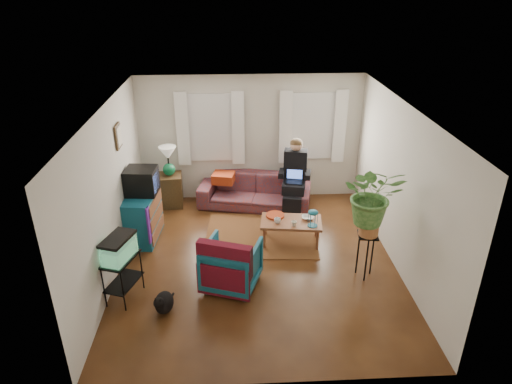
{
  "coord_description": "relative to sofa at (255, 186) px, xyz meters",
  "views": [
    {
      "loc": [
        -0.36,
        -6.33,
        4.34
      ],
      "look_at": [
        0.0,
        0.4,
        1.1
      ],
      "focal_mm": 32.0,
      "sensor_mm": 36.0,
      "label": 1
    }
  ],
  "objects": [
    {
      "name": "plant_stand",
      "position": [
        1.6,
        -2.52,
        -0.06
      ],
      "size": [
        0.37,
        0.37,
        0.76
      ],
      "primitive_type": "cube",
      "rotation": [
        0.0,
        0.0,
        -0.16
      ],
      "color": "black",
      "rests_on": "floor"
    },
    {
      "name": "cup_a",
      "position": [
        0.32,
        -1.53,
        0.05
      ],
      "size": [
        0.13,
        0.13,
        0.09
      ],
      "primitive_type": "imported",
      "rotation": [
        0.0,
        0.0,
        -0.13
      ],
      "color": "white",
      "rests_on": "coffee_table"
    },
    {
      "name": "armchair",
      "position": [
        -0.48,
        -2.64,
        -0.03
      ],
      "size": [
        0.98,
        0.95,
        0.81
      ],
      "primitive_type": "imported",
      "rotation": [
        0.0,
        0.0,
        2.81
      ],
      "color": "#115F66",
      "rests_on": "floor"
    },
    {
      "name": "bowl",
      "position": [
        0.86,
        -1.41,
        0.02
      ],
      "size": [
        0.23,
        0.23,
        0.05
      ],
      "primitive_type": "imported",
      "rotation": [
        0.0,
        0.0,
        -0.13
      ],
      "color": "white",
      "rests_on": "coffee_table"
    },
    {
      "name": "side_table",
      "position": [
        -1.71,
        0.11,
        -0.1
      ],
      "size": [
        0.49,
        0.49,
        0.67
      ],
      "primitive_type": "cube",
      "rotation": [
        0.0,
        0.0,
        0.07
      ],
      "color": "#412718",
      "rests_on": "floor"
    },
    {
      "name": "wall_front",
      "position": [
        -0.06,
        -4.55,
        0.86
      ],
      "size": [
        4.5,
        0.01,
        2.6
      ],
      "primitive_type": "cube",
      "color": "silver",
      "rests_on": "floor"
    },
    {
      "name": "potted_plant",
      "position": [
        1.6,
        -2.52,
        0.84
      ],
      "size": [
        0.97,
        0.87,
        0.96
      ],
      "primitive_type": "imported",
      "rotation": [
        0.0,
        0.0,
        -0.16
      ],
      "color": "#599947",
      "rests_on": "plant_stand"
    },
    {
      "name": "curtains_right",
      "position": [
        1.19,
        0.35,
        1.11
      ],
      "size": [
        1.36,
        0.06,
        1.5
      ],
      "primitive_type": "cube",
      "color": "white",
      "rests_on": "wall_back"
    },
    {
      "name": "area_rug",
      "position": [
        0.05,
        -1.2,
        -0.43
      ],
      "size": [
        2.1,
        1.73,
        0.01
      ],
      "primitive_type": "cube",
      "rotation": [
        0.0,
        0.0,
        -0.07
      ],
      "color": "maroon",
      "rests_on": "floor"
    },
    {
      "name": "ceiling",
      "position": [
        -0.06,
        -2.05,
        2.16
      ],
      "size": [
        4.5,
        5.0,
        0.01
      ],
      "primitive_type": "cube",
      "color": "white",
      "rests_on": "wall_back"
    },
    {
      "name": "dresser",
      "position": [
        -2.05,
        -1.17,
        -0.01
      ],
      "size": [
        0.56,
        0.99,
        0.86
      ],
      "primitive_type": "cube",
      "rotation": [
        0.0,
        0.0,
        -0.09
      ],
      "color": "#11546B",
      "rests_on": "floor"
    },
    {
      "name": "table_lamp",
      "position": [
        -1.71,
        0.11,
        0.53
      ],
      "size": [
        0.37,
        0.37,
        0.62
      ],
      "primitive_type": null,
      "rotation": [
        0.0,
        0.0,
        0.07
      ],
      "color": "white",
      "rests_on": "side_table"
    },
    {
      "name": "sofa",
      "position": [
        0.0,
        0.0,
        0.0
      ],
      "size": [
        2.37,
        1.34,
        0.87
      ],
      "primitive_type": "imported",
      "rotation": [
        0.0,
        0.0,
        -0.22
      ],
      "color": "brown",
      "rests_on": "floor"
    },
    {
      "name": "black_cat",
      "position": [
        -1.45,
        -3.19,
        -0.26
      ],
      "size": [
        0.36,
        0.46,
        0.35
      ],
      "primitive_type": "ellipsoid",
      "rotation": [
        0.0,
        0.0,
        -0.24
      ],
      "color": "black",
      "rests_on": "floor"
    },
    {
      "name": "window_right",
      "position": [
        1.19,
        0.43,
        1.11
      ],
      "size": [
        1.08,
        0.04,
        1.38
      ],
      "primitive_type": "cube",
      "color": "white",
      "rests_on": "wall_back"
    },
    {
      "name": "serape_throw",
      "position": [
        -0.59,
        -2.93,
        0.13
      ],
      "size": [
        0.83,
        0.44,
        0.66
      ],
      "primitive_type": "cube",
      "rotation": [
        0.0,
        0.0,
        -0.33
      ],
      "color": "#9E0A0A",
      "rests_on": "armchair"
    },
    {
      "name": "cup_b",
      "position": [
        0.59,
        -1.64,
        0.04
      ],
      "size": [
        0.11,
        0.11,
        0.09
      ],
      "primitive_type": "imported",
      "rotation": [
        0.0,
        0.0,
        -0.13
      ],
      "color": "beige",
      "rests_on": "coffee_table"
    },
    {
      "name": "snack_tray",
      "position": [
        0.3,
        -1.29,
        0.02
      ],
      "size": [
        0.36,
        0.36,
        0.04
      ],
      "primitive_type": "cylinder",
      "rotation": [
        0.0,
        0.0,
        -0.13
      ],
      "color": "#B21414",
      "rests_on": "coffee_table"
    },
    {
      "name": "floor",
      "position": [
        -0.06,
        -2.05,
        -0.44
      ],
      "size": [
        4.5,
        5.0,
        0.01
      ],
      "primitive_type": "cube",
      "color": "#4F2B14",
      "rests_on": "ground"
    },
    {
      "name": "curtains_left",
      "position": [
        -0.86,
        0.35,
        1.11
      ],
      "size": [
        1.36,
        0.06,
        1.5
      ],
      "primitive_type": "cube",
      "color": "white",
      "rests_on": "wall_back"
    },
    {
      "name": "aquarium",
      "position": [
        -2.06,
        -2.86,
        0.42
      ],
      "size": [
        0.47,
        0.62,
        0.36
      ],
      "primitive_type": "cube",
      "rotation": [
        0.0,
        0.0,
        -0.33
      ],
      "color": "#7FD899",
      "rests_on": "aquarium_stand"
    },
    {
      "name": "wall_left",
      "position": [
        -2.31,
        -2.05,
        0.86
      ],
      "size": [
        0.01,
        5.0,
        2.6
      ],
      "primitive_type": "cube",
      "color": "silver",
      "rests_on": "floor"
    },
    {
      "name": "coffee_table",
      "position": [
        0.57,
        -1.47,
        -0.22
      ],
      "size": [
        1.12,
        0.7,
        0.44
      ],
      "primitive_type": "cube",
      "rotation": [
        0.0,
        0.0,
        -0.13
      ],
      "color": "brown",
      "rests_on": "floor"
    },
    {
      "name": "seated_person",
      "position": [
        0.79,
        -0.17,
        0.23
      ],
      "size": [
        0.69,
        0.79,
        1.33
      ],
      "primitive_type": null,
      "rotation": [
        0.0,
        0.0,
        -0.22
      ],
      "color": "black",
      "rests_on": "sofa"
    },
    {
      "name": "crt_tv",
      "position": [
        -2.02,
        -1.07,
        0.65
      ],
      "size": [
        0.57,
        0.52,
        0.46
      ],
      "primitive_type": "cube",
      "rotation": [
        0.0,
        0.0,
        -0.09
      ],
      "color": "black",
      "rests_on": "dresser"
    },
    {
      "name": "picture_frame",
      "position": [
        -2.28,
        -1.2,
        1.51
      ],
      "size": [
        0.04,
        0.32,
        0.4
      ],
      "primitive_type": "cube",
      "color": "#3D2616",
      "rests_on": "wall_left"
    },
    {
      "name": "window_left",
      "position": [
        -0.86,
        0.43,
        1.11
      ],
      "size": [
        1.08,
        0.04,
        1.38
      ],
      "primitive_type": "cube",
      "color": "white",
      "rests_on": "wall_back"
    },
    {
      "name": "aquarium_stand",
      "position": [
        -2.06,
        -2.86,
        -0.1
      ],
      "size": [
        0.52,
        0.69,
        0.68
      ],
      "primitive_type": "cube",
      "rotation": [
        0.0,
        0.0,
        -0.33
      ],
      "color": "black",
      "rests_on": "floor"
    },
    {
      "name": "wall_right",
      "position": [
        2.19,
        -2.05,
        0.86
      ],
      "size": [
        0.01,
        5.0,
        2.6
      ],
      "primitive_type": "cube",
      "color": "silver",
      "rests_on": "floor"
    },
    {
      "name": "wall_back",
      "position": [
        -0.06,
        0.45,
        0.86
      ],
      "size": [
        4.5,
        0.01,
        2.6
      ],
      "primitive_type": "cube",
      "color": "silver",
      "rests_on": "floor"
    },
    {
      "name": "birdcage",
      "position": [
        0.91,
        -1.66,
        0.15
      ],
      "size": [
        0.19,
        0.19,
        0.31
      ],
      "primitive_type": null,
      "rotation": [
        0.0,
        0.0,
        -0.13
      ],
      "color": "#115B6B",
      "rests_on": "coffee_table"
    }
  ]
}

